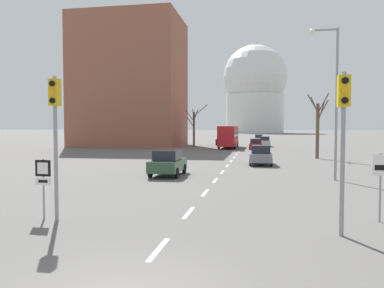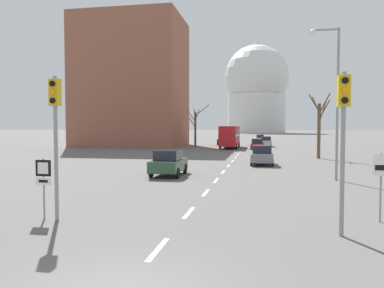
{
  "view_description": "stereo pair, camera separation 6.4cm",
  "coord_description": "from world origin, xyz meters",
  "views": [
    {
      "loc": [
        2.72,
        -6.84,
        3.38
      ],
      "look_at": [
        0.34,
        6.37,
        2.77
      ],
      "focal_mm": 35.0,
      "sensor_mm": 36.0,
      "label": 1
    },
    {
      "loc": [
        2.78,
        -6.83,
        3.38
      ],
      "look_at": [
        0.34,
        6.37,
        2.77
      ],
      "focal_mm": 35.0,
      "sensor_mm": 36.0,
      "label": 2
    }
  ],
  "objects": [
    {
      "name": "sedan_near_right",
      "position": [
        2.86,
        26.86,
        0.87
      ],
      "size": [
        1.96,
        3.96,
        1.75
      ],
      "color": "slate",
      "rests_on": "ground_plane"
    },
    {
      "name": "sedan_distant_centre",
      "position": [
        2.57,
        76.4,
        0.84
      ],
      "size": [
        1.89,
        4.58,
        1.68
      ],
      "color": "silver",
      "rests_on": "ground_plane"
    },
    {
      "name": "sedan_mid_centre",
      "position": [
        -3.5,
        18.19,
        0.9
      ],
      "size": [
        1.98,
        4.07,
        1.78
      ],
      "color": "#2D4C33",
      "rests_on": "ground_plane"
    },
    {
      "name": "lane_stripe_4",
      "position": [
        0.0,
        21.01,
        0.0
      ],
      "size": [
        0.16,
        2.0,
        0.01
      ],
      "primitive_type": "cube",
      "color": "silver",
      "rests_on": "ground_plane"
    },
    {
      "name": "lane_stripe_3",
      "position": [
        0.0,
        16.51,
        0.0
      ],
      "size": [
        0.16,
        2.0,
        0.01
      ],
      "primitive_type": "cube",
      "color": "silver",
      "rests_on": "ground_plane"
    },
    {
      "name": "street_lamp_right",
      "position": [
        7.21,
        17.97,
        5.71
      ],
      "size": [
        1.78,
        0.36,
        9.55
      ],
      "color": "gray",
      "rests_on": "ground_plane"
    },
    {
      "name": "bare_tree_left_near",
      "position": [
        -8.23,
        55.8,
        3.43
      ],
      "size": [
        3.73,
        2.99,
        7.24
      ],
      "color": "brown",
      "rests_on": "ground_plane"
    },
    {
      "name": "lane_stripe_1",
      "position": [
        0.0,
        7.51,
        0.0
      ],
      "size": [
        0.16,
        2.0,
        0.01
      ],
      "primitive_type": "cube",
      "color": "silver",
      "rests_on": "ground_plane"
    },
    {
      "name": "lane_stripe_7",
      "position": [
        0.0,
        34.51,
        0.0
      ],
      "size": [
        0.16,
        2.0,
        0.01
      ],
      "primitive_type": "cube",
      "color": "silver",
      "rests_on": "ground_plane"
    },
    {
      "name": "bare_tree_right_near",
      "position": [
        8.85,
        34.75,
        3.47
      ],
      "size": [
        2.08,
        3.21,
        6.88
      ],
      "color": "brown",
      "rests_on": "ground_plane"
    },
    {
      "name": "traffic_signal_near_right",
      "position": [
        5.25,
        5.26,
        3.53
      ],
      "size": [
        0.36,
        0.34,
        5.06
      ],
      "color": "gray",
      "rests_on": "ground_plane"
    },
    {
      "name": "speed_limit_sign",
      "position": [
        6.95,
        7.28,
        1.67
      ],
      "size": [
        0.6,
        0.08,
        2.47
      ],
      "color": "gray",
      "rests_on": "ground_plane"
    },
    {
      "name": "capitol_dome",
      "position": [
        0.0,
        206.96,
        24.49
      ],
      "size": [
        35.59,
        35.59,
        50.27
      ],
      "color": "silver",
      "rests_on": "ground_plane"
    },
    {
      "name": "traffic_signal_near_left",
      "position": [
        -4.48,
        5.46,
        3.61
      ],
      "size": [
        0.36,
        0.34,
        5.19
      ],
      "color": "gray",
      "rests_on": "ground_plane"
    },
    {
      "name": "lane_stripe_2",
      "position": [
        0.0,
        12.01,
        0.0
      ],
      "size": [
        0.16,
        2.0,
        0.01
      ],
      "primitive_type": "cube",
      "color": "silver",
      "rests_on": "ground_plane"
    },
    {
      "name": "route_sign_post",
      "position": [
        -5.04,
        5.54,
        1.5
      ],
      "size": [
        0.6,
        0.08,
        2.23
      ],
      "color": "gray",
      "rests_on": "ground_plane"
    },
    {
      "name": "lane_stripe_8",
      "position": [
        0.0,
        39.01,
        0.0
      ],
      "size": [
        0.16,
        2.0,
        0.01
      ],
      "primitive_type": "cube",
      "color": "silver",
      "rests_on": "ground_plane"
    },
    {
      "name": "city_bus",
      "position": [
        -2.12,
        52.8,
        2.05
      ],
      "size": [
        2.66,
        10.8,
        3.48
      ],
      "color": "red",
      "rests_on": "ground_plane"
    },
    {
      "name": "lane_stripe_5",
      "position": [
        0.0,
        25.51,
        0.0
      ],
      "size": [
        0.16,
        2.0,
        0.01
      ],
      "primitive_type": "cube",
      "color": "silver",
      "rests_on": "ground_plane"
    },
    {
      "name": "lane_stripe_9",
      "position": [
        0.0,
        43.51,
        0.0
      ],
      "size": [
        0.16,
        2.0,
        0.01
      ],
      "primitive_type": "cube",
      "color": "silver",
      "rests_on": "ground_plane"
    },
    {
      "name": "sedan_near_left",
      "position": [
        2.2,
        50.39,
        0.8
      ],
      "size": [
        1.94,
        4.44,
        1.59
      ],
      "color": "maroon",
      "rests_on": "ground_plane"
    },
    {
      "name": "sedan_far_right",
      "position": [
        -4.23,
        62.94,
        0.9
      ],
      "size": [
        1.86,
        4.57,
        1.81
      ],
      "color": "black",
      "rests_on": "ground_plane"
    },
    {
      "name": "lane_stripe_0",
      "position": [
        0.0,
        3.01,
        0.0
      ],
      "size": [
        0.16,
        2.0,
        0.01
      ],
      "primitive_type": "cube",
      "color": "silver",
      "rests_on": "ground_plane"
    },
    {
      "name": "lane_stripe_6",
      "position": [
        0.0,
        30.01,
        0.0
      ],
      "size": [
        0.16,
        2.0,
        0.01
      ],
      "primitive_type": "cube",
      "color": "silver",
      "rests_on": "ground_plane"
    },
    {
      "name": "apartment_block_left",
      "position": [
        -19.86,
        56.83,
        11.22
      ],
      "size": [
        18.0,
        14.0,
        22.44
      ],
      "primitive_type": "cube",
      "color": "#935642",
      "rests_on": "ground_plane"
    },
    {
      "name": "sedan_far_left",
      "position": [
        3.6,
        58.5,
        0.86
      ],
      "size": [
        1.97,
        3.83,
        1.73
      ],
      "color": "#B7B7BC",
      "rests_on": "ground_plane"
    }
  ]
}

